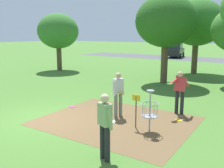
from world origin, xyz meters
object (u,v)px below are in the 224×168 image
object	(u,v)px
disc_golf_basket	(148,109)
frisbee_by_tee	(179,120)
player_waiting_left	(105,123)
player_foreground_watching	(180,90)
player_throwing	(118,92)
frisbee_mid_grass	(147,101)
tree_mid_center	(58,31)
parked_car_leftmost	(175,50)
tree_mid_left	(166,22)
frisbee_near_basket	(72,107)
tree_near_right	(197,23)

from	to	relation	value
disc_golf_basket	frisbee_by_tee	world-z (taller)	disc_golf_basket
disc_golf_basket	player_waiting_left	xyz separation A→B (m)	(-0.10, -2.30, 0.21)
player_foreground_watching	player_waiting_left	xyz separation A→B (m)	(-0.35, -4.65, -0.02)
player_throwing	frisbee_by_tee	size ratio (longest dim) A/B	6.68
frisbee_mid_grass	frisbee_by_tee	bearing A→B (deg)	-39.77
frisbee_mid_grass	tree_mid_center	world-z (taller)	tree_mid_center
player_waiting_left	frisbee_by_tee	xyz separation A→B (m)	(0.60, 3.88, -0.96)
frisbee_mid_grass	player_waiting_left	bearing A→B (deg)	-75.05
parked_car_leftmost	player_throwing	bearing A→B (deg)	-75.46
frisbee_mid_grass	tree_mid_left	distance (m)	6.35
player_throwing	tree_mid_center	distance (m)	13.65
frisbee_near_basket	player_waiting_left	bearing A→B (deg)	-38.65
player_waiting_left	frisbee_near_basket	xyz separation A→B (m)	(-3.85, 3.08, -0.96)
tree_near_right	parked_car_leftmost	xyz separation A→B (m)	(-6.03, 12.93, -3.02)
disc_golf_basket	tree_mid_left	xyz separation A→B (m)	(-2.74, 8.25, 3.11)
tree_near_right	tree_mid_left	distance (m)	4.87
parked_car_leftmost	tree_near_right	bearing A→B (deg)	-64.99
player_waiting_left	tree_near_right	size ratio (longest dim) A/B	0.30
disc_golf_basket	player_waiting_left	bearing A→B (deg)	-92.56
player_throwing	frisbee_mid_grass	world-z (taller)	player_throwing
player_waiting_left	frisbee_by_tee	distance (m)	4.05
frisbee_by_tee	tree_mid_center	size ratio (longest dim) A/B	0.05
player_throwing	tree_mid_center	size ratio (longest dim) A/B	0.35
frisbee_mid_grass	tree_mid_left	xyz separation A→B (m)	(-1.13, 4.92, 3.86)
frisbee_near_basket	parked_car_leftmost	world-z (taller)	parked_car_leftmost
tree_near_right	frisbee_by_tee	bearing A→B (deg)	-77.18
player_foreground_watching	frisbee_by_tee	world-z (taller)	player_foreground_watching
frisbee_mid_grass	tree_mid_left	world-z (taller)	tree_mid_left
frisbee_mid_grass	tree_near_right	distance (m)	10.51
player_throwing	frisbee_mid_grass	xyz separation A→B (m)	(-0.01, 2.58, -0.96)
tree_near_right	parked_car_leftmost	bearing A→B (deg)	115.01
disc_golf_basket	tree_mid_center	bearing A→B (deg)	145.10
disc_golf_basket	tree_near_right	bearing A→B (deg)	99.19
tree_mid_left	parked_car_leftmost	xyz separation A→B (m)	(-5.41, 17.75, -2.94)
frisbee_near_basket	frisbee_mid_grass	world-z (taller)	same
player_waiting_left	tree_mid_center	xyz separation A→B (m)	(-12.36, 10.99, 2.36)
disc_golf_basket	tree_near_right	xyz separation A→B (m)	(-2.12, 13.08, 3.18)
frisbee_near_basket	disc_golf_basket	bearing A→B (deg)	-11.14
player_waiting_left	frisbee_by_tee	bearing A→B (deg)	81.18
tree_mid_left	tree_mid_center	world-z (taller)	tree_mid_left
player_throwing	frisbee_by_tee	world-z (taller)	player_throwing
frisbee_by_tee	parked_car_leftmost	xyz separation A→B (m)	(-8.65, 24.42, 0.91)
player_foreground_watching	player_waiting_left	world-z (taller)	same
player_throwing	tree_near_right	bearing A→B (deg)	92.40
player_waiting_left	parked_car_leftmost	xyz separation A→B (m)	(-8.04, 28.31, -0.05)
tree_mid_center	parked_car_leftmost	distance (m)	18.00
player_foreground_watching	frisbee_mid_grass	distance (m)	2.32
player_foreground_watching	tree_mid_left	xyz separation A→B (m)	(-2.98, 5.91, 2.88)
tree_mid_left	player_throwing	bearing A→B (deg)	-81.38
player_waiting_left	tree_mid_left	world-z (taller)	tree_mid_left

